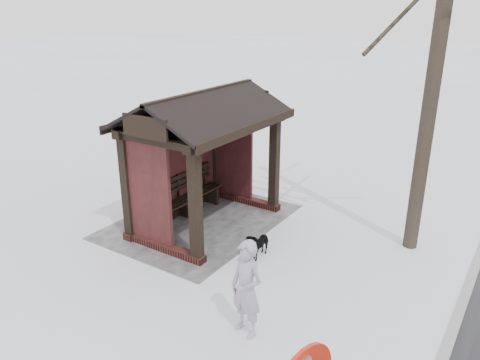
% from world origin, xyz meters
% --- Properties ---
extents(ground, '(120.00, 120.00, 0.00)m').
position_xyz_m(ground, '(0.00, 0.00, 0.00)').
color(ground, white).
rests_on(ground, ground).
extents(kerb, '(120.00, 0.15, 0.06)m').
position_xyz_m(kerb, '(0.00, 5.50, 0.01)').
color(kerb, gray).
rests_on(kerb, ground).
extents(trampled_patch, '(4.20, 3.20, 0.02)m').
position_xyz_m(trampled_patch, '(0.00, -0.20, 0.01)').
color(trampled_patch, gray).
rests_on(trampled_patch, ground).
extents(bus_shelter, '(3.60, 2.40, 3.09)m').
position_xyz_m(bus_shelter, '(0.00, -0.16, 2.17)').
color(bus_shelter, '#361613').
rests_on(bus_shelter, ground).
extents(pedestrian, '(0.49, 0.64, 1.57)m').
position_xyz_m(pedestrian, '(2.72, 2.83, 0.78)').
color(pedestrian, '#9D92AB').
rests_on(pedestrian, ground).
extents(dog, '(0.67, 0.33, 0.55)m').
position_xyz_m(dog, '(0.61, 1.73, 0.28)').
color(dog, black).
rests_on(dog, ground).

